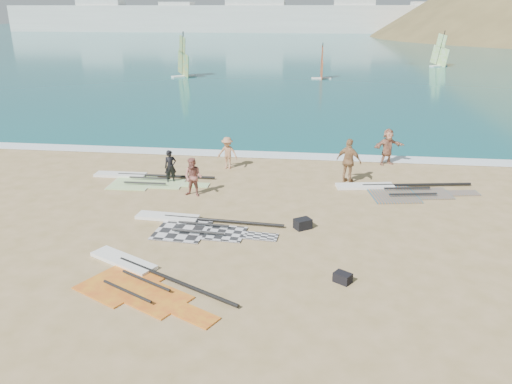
# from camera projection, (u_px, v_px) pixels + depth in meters

# --- Properties ---
(ground) EXTENTS (300.00, 300.00, 0.00)m
(ground) POSITION_uv_depth(u_px,v_px,m) (287.00, 272.00, 14.86)
(ground) COLOR tan
(ground) RESTS_ON ground
(sea) EXTENTS (300.00, 240.00, 0.06)m
(sea) POSITION_uv_depth(u_px,v_px,m) (319.00, 36.00, 137.65)
(sea) COLOR #0C4F5A
(sea) RESTS_ON ground
(surf_line) EXTENTS (300.00, 1.20, 0.04)m
(surf_line) POSITION_uv_depth(u_px,v_px,m) (303.00, 157.00, 26.30)
(surf_line) COLOR white
(surf_line) RESTS_ON ground
(far_town) EXTENTS (160.00, 8.00, 12.00)m
(far_town) POSITION_uv_depth(u_px,v_px,m) (269.00, 17.00, 154.68)
(far_town) COLOR white
(far_town) RESTS_ON ground
(rig_grey) EXTENTS (5.57, 2.38, 0.20)m
(rig_grey) POSITION_uv_depth(u_px,v_px,m) (192.00, 225.00, 17.94)
(rig_grey) COLOR #242426
(rig_grey) RESTS_ON ground
(rig_green) EXTENTS (5.66, 2.22, 0.20)m
(rig_green) POSITION_uv_depth(u_px,v_px,m) (141.00, 179.00, 22.70)
(rig_green) COLOR #84CD32
(rig_green) RESTS_ON ground
(rig_orange) EXTENTS (6.04, 2.81, 0.20)m
(rig_orange) POSITION_uv_depth(u_px,v_px,m) (395.00, 190.00, 21.37)
(rig_orange) COLOR orange
(rig_orange) RESTS_ON ground
(rig_red) EXTENTS (5.14, 3.91, 0.20)m
(rig_red) POSITION_uv_depth(u_px,v_px,m) (137.00, 278.00, 14.41)
(rig_red) COLOR #D04520
(rig_red) RESTS_ON ground
(gear_bag_near) EXTENTS (0.70, 0.66, 0.36)m
(gear_bag_near) POSITION_uv_depth(u_px,v_px,m) (303.00, 224.00, 17.71)
(gear_bag_near) COLOR black
(gear_bag_near) RESTS_ON ground
(gear_bag_far) EXTENTS (0.59, 0.54, 0.29)m
(gear_bag_far) POSITION_uv_depth(u_px,v_px,m) (343.00, 278.00, 14.25)
(gear_bag_far) COLOR black
(gear_bag_far) RESTS_ON ground
(person_wetsuit) EXTENTS (0.65, 0.58, 1.50)m
(person_wetsuit) POSITION_uv_depth(u_px,v_px,m) (170.00, 167.00, 22.16)
(person_wetsuit) COLOR black
(person_wetsuit) RESTS_ON ground
(beachgoer_left) EXTENTS (0.89, 0.74, 1.64)m
(beachgoer_left) POSITION_uv_depth(u_px,v_px,m) (193.00, 177.00, 20.57)
(beachgoer_left) COLOR #A36358
(beachgoer_left) RESTS_ON ground
(beachgoer_mid) EXTENTS (1.10, 0.74, 1.57)m
(beachgoer_mid) POSITION_uv_depth(u_px,v_px,m) (227.00, 153.00, 24.12)
(beachgoer_mid) COLOR #B17B57
(beachgoer_mid) RESTS_ON ground
(beachgoer_back) EXTENTS (1.27, 0.98, 2.01)m
(beachgoer_back) POSITION_uv_depth(u_px,v_px,m) (349.00, 161.00, 22.11)
(beachgoer_back) COLOR #A4774D
(beachgoer_back) RESTS_ON ground
(beachgoer_right) EXTENTS (1.75, 1.22, 1.82)m
(beachgoer_right) POSITION_uv_depth(u_px,v_px,m) (388.00, 147.00, 24.75)
(beachgoer_right) COLOR tan
(beachgoer_right) RESTS_ON ground
(windsurfer_left) EXTENTS (2.67, 2.72, 5.01)m
(windsurfer_left) POSITION_uv_depth(u_px,v_px,m) (183.00, 64.00, 55.81)
(windsurfer_left) COLOR white
(windsurfer_left) RESTS_ON ground
(windsurfer_centre) EXTENTS (2.17, 2.61, 3.89)m
(windsurfer_centre) POSITION_uv_depth(u_px,v_px,m) (322.00, 68.00, 54.44)
(windsurfer_centre) COLOR white
(windsurfer_centre) RESTS_ON ground
(windsurfer_right) EXTENTS (2.52, 2.61, 4.66)m
(windsurfer_right) POSITION_uv_depth(u_px,v_px,m) (440.00, 56.00, 65.95)
(windsurfer_right) COLOR white
(windsurfer_right) RESTS_ON ground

